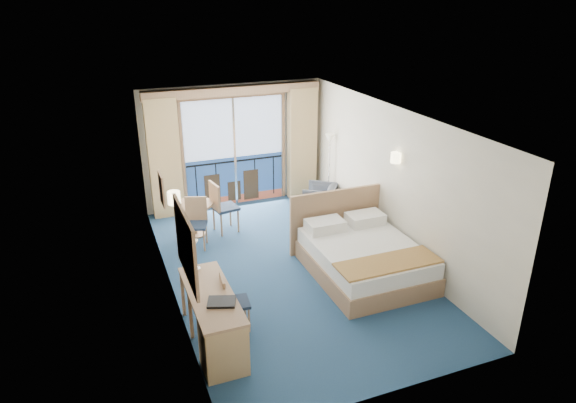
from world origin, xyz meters
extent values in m
plane|color=navy|center=(0.00, 0.00, 0.00)|extent=(6.50, 6.50, 0.00)
cube|color=#EDE4CD|center=(0.00, 3.26, 1.35)|extent=(4.00, 0.02, 2.70)
cube|color=#EDE4CD|center=(0.00, -3.26, 1.35)|extent=(4.00, 0.02, 2.70)
cube|color=#EDE4CD|center=(-2.01, 0.00, 1.35)|extent=(0.02, 6.50, 2.70)
cube|color=#EDE4CD|center=(2.01, 0.00, 1.35)|extent=(0.02, 6.50, 2.70)
cube|color=white|center=(0.00, 0.00, 2.71)|extent=(4.00, 6.50, 0.02)
cube|color=navy|center=(0.00, 3.22, 0.56)|extent=(2.20, 0.02, 1.08)
cube|color=#B4C7ED|center=(0.00, 3.22, 1.76)|extent=(2.20, 0.02, 1.32)
cube|color=brown|center=(0.00, 3.22, 0.10)|extent=(2.20, 0.02, 0.20)
cube|color=black|center=(0.00, 3.22, 1.00)|extent=(2.20, 0.02, 0.04)
cube|color=#9E7856|center=(0.00, 3.21, 2.46)|extent=(2.36, 0.03, 0.12)
cube|color=#9E7856|center=(-1.15, 3.21, 1.20)|extent=(0.06, 0.03, 2.40)
cube|color=#9E7856|center=(1.15, 3.21, 1.20)|extent=(0.06, 0.03, 2.40)
cube|color=silver|center=(0.00, 3.21, 1.20)|extent=(0.05, 0.02, 2.40)
cube|color=#332417|center=(0.35, 3.21, 0.40)|extent=(0.35, 0.02, 0.70)
cube|color=#332417|center=(-0.55, 3.21, 0.40)|extent=(0.35, 0.02, 0.70)
cube|color=#332417|center=(-0.05, 3.21, 0.30)|extent=(0.30, 0.02, 0.45)
cube|color=black|center=(-0.90, 3.22, 0.55)|extent=(0.02, 0.01, 0.90)
cube|color=black|center=(-0.45, 3.22, 0.55)|extent=(0.03, 0.01, 0.90)
cube|color=black|center=(0.00, 3.22, 0.55)|extent=(0.03, 0.01, 0.90)
cube|color=black|center=(0.45, 3.22, 0.55)|extent=(0.03, 0.01, 0.90)
cube|color=black|center=(0.90, 3.22, 0.55)|extent=(0.02, 0.01, 0.90)
cube|color=tan|center=(-1.55, 3.07, 1.28)|extent=(0.65, 0.22, 2.55)
cube|color=tan|center=(1.55, 3.07, 1.28)|extent=(0.65, 0.22, 2.55)
cube|color=#9E7856|center=(0.00, 3.10, 2.58)|extent=(3.80, 0.25, 0.18)
cube|color=#9E7856|center=(-1.98, -1.50, 1.55)|extent=(0.04, 1.25, 0.95)
cube|color=silver|center=(-1.95, -1.50, 1.55)|extent=(0.01, 1.12, 0.82)
cube|color=#9E7856|center=(-1.98, 0.45, 1.60)|extent=(0.03, 0.42, 0.52)
cube|color=gray|center=(-1.96, 0.45, 1.60)|extent=(0.01, 0.34, 0.44)
cylinder|color=#FFEDB2|center=(-1.94, -0.60, 1.85)|extent=(0.18, 0.18, 0.18)
cylinder|color=#FFEDB2|center=(1.94, -0.15, 1.85)|extent=(0.18, 0.18, 0.18)
cube|color=#9E7856|center=(1.13, -0.70, 0.16)|extent=(1.70, 2.12, 0.32)
cube|color=white|center=(1.13, -0.70, 0.45)|extent=(1.63, 2.06, 0.26)
cube|color=#B78547|center=(1.13, -1.39, 0.60)|extent=(1.67, 0.58, 0.03)
cube|color=white|center=(0.73, 0.06, 0.68)|extent=(0.66, 0.42, 0.19)
cube|color=white|center=(1.54, 0.06, 0.68)|extent=(0.66, 0.42, 0.19)
cube|color=#9E7856|center=(1.13, 0.41, 0.58)|extent=(1.85, 0.06, 1.17)
cube|color=tan|center=(1.78, 0.92, 0.26)|extent=(0.40, 0.38, 0.52)
cube|color=beige|center=(1.76, 0.94, 0.57)|extent=(0.24, 0.21, 0.09)
imported|color=#414850|center=(1.57, 2.07, 0.31)|extent=(0.94, 0.93, 0.62)
cylinder|color=silver|center=(1.88, 2.30, 0.02)|extent=(0.23, 0.23, 0.03)
cylinder|color=silver|center=(1.88, 2.30, 0.78)|extent=(0.03, 0.03, 1.57)
cone|color=beige|center=(1.88, 2.30, 1.57)|extent=(0.21, 0.21, 0.19)
cube|color=#9E7856|center=(-1.70, -1.53, 0.77)|extent=(0.58, 1.68, 0.04)
cube|color=tan|center=(-1.70, -2.10, 0.37)|extent=(0.55, 0.50, 0.74)
cylinder|color=#9E7856|center=(-1.96, -1.32, 0.37)|extent=(0.05, 0.05, 0.74)
cylinder|color=#9E7856|center=(-1.44, -1.32, 0.37)|extent=(0.05, 0.05, 0.74)
cylinder|color=#9E7856|center=(-1.96, -0.74, 0.37)|extent=(0.05, 0.05, 0.74)
cylinder|color=#9E7856|center=(-1.44, -0.74, 0.37)|extent=(0.05, 0.05, 0.74)
cube|color=#1B2940|center=(-1.31, -1.32, 0.42)|extent=(0.41, 0.41, 0.04)
cube|color=#9E7856|center=(-1.49, -1.30, 0.65)|extent=(0.08, 0.38, 0.44)
cylinder|color=#9E7856|center=(-1.18, -1.49, 0.20)|extent=(0.03, 0.03, 0.40)
cylinder|color=#9E7856|center=(-1.14, -1.19, 0.20)|extent=(0.03, 0.03, 0.40)
cylinder|color=#9E7856|center=(-1.48, -1.45, 0.20)|extent=(0.03, 0.03, 0.40)
cylinder|color=#9E7856|center=(-1.44, -1.15, 0.20)|extent=(0.03, 0.03, 0.40)
cube|color=black|center=(-1.62, -1.80, 0.80)|extent=(0.43, 0.37, 0.03)
cylinder|color=silver|center=(-1.76, -0.86, 0.82)|extent=(0.12, 0.12, 0.02)
cylinder|color=silver|center=(-1.76, -0.86, 1.02)|extent=(0.02, 0.02, 0.42)
cone|color=beige|center=(-1.76, -0.86, 1.22)|extent=(0.11, 0.11, 0.10)
cylinder|color=#9E7856|center=(-1.22, 1.93, 0.65)|extent=(0.74, 0.74, 0.04)
cylinder|color=#9E7856|center=(-1.22, 1.93, 0.32)|extent=(0.07, 0.07, 0.65)
cylinder|color=#9E7856|center=(-1.22, 1.93, 0.01)|extent=(0.41, 0.41, 0.03)
cube|color=#1B2940|center=(-0.61, 1.87, 0.51)|extent=(0.53, 0.53, 0.05)
cube|color=#9E7856|center=(-0.82, 1.83, 0.79)|extent=(0.12, 0.46, 0.54)
cylinder|color=#9E7856|center=(-0.39, 1.72, 0.24)|extent=(0.04, 0.04, 0.49)
cylinder|color=#9E7856|center=(-0.46, 2.08, 0.24)|extent=(0.04, 0.04, 0.49)
cylinder|color=#9E7856|center=(-0.76, 1.65, 0.24)|extent=(0.04, 0.04, 0.49)
cylinder|color=#9E7856|center=(-0.82, 2.02, 0.24)|extent=(0.04, 0.04, 0.49)
cube|color=#1B2940|center=(-1.32, 1.37, 0.46)|extent=(0.52, 0.52, 0.05)
cube|color=#9E7856|center=(-1.25, 1.56, 0.71)|extent=(0.40, 0.18, 0.49)
cylinder|color=#9E7856|center=(-1.53, 1.28, 0.22)|extent=(0.04, 0.04, 0.44)
cylinder|color=#9E7856|center=(-1.22, 1.16, 0.22)|extent=(0.04, 0.04, 0.44)
cylinder|color=#9E7856|center=(-1.41, 1.59, 0.22)|extent=(0.04, 0.04, 0.44)
cylinder|color=#9E7856|center=(-1.10, 1.47, 0.22)|extent=(0.04, 0.04, 0.44)
camera|label=1|loc=(-2.88, -7.33, 4.53)|focal=32.00mm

